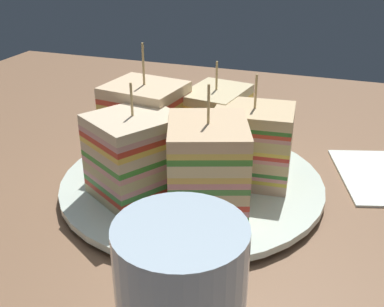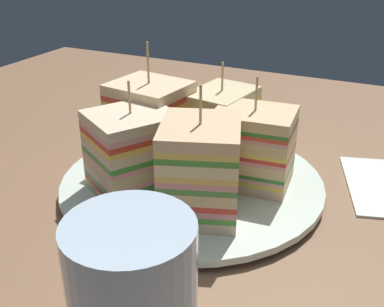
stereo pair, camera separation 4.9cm
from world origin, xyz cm
name	(u,v)px [view 1 (the left image)]	position (x,y,z in cm)	size (l,w,h in cm)	color
ground_plane	(192,196)	(0.00, 0.00, -0.90)	(112.87, 95.69, 1.80)	#856043
plate	(192,183)	(0.00, 0.00, 0.76)	(27.84, 27.84, 1.26)	white
sandwich_wedge_0	(135,155)	(4.34, 4.48, 5.40)	(10.14, 10.42, 11.52)	#D5BB83
sandwich_wedge_1	(207,168)	(-3.33, 5.26, 5.66)	(9.23, 9.79, 12.40)	beige
sandwich_wedge_2	(252,145)	(-5.85, -2.12, 5.25)	(8.45, 6.96, 11.47)	beige
sandwich_wedge_3	(215,124)	(-0.67, -6.19, 5.30)	(7.06, 8.74, 11.30)	beige
sandwich_wedge_4	(147,126)	(5.95, -1.85, 5.89)	(8.79, 7.90, 13.71)	beige
chip_pile	(198,165)	(-0.39, -0.95, 2.46)	(7.12, 6.67, 2.09)	#E9BC64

